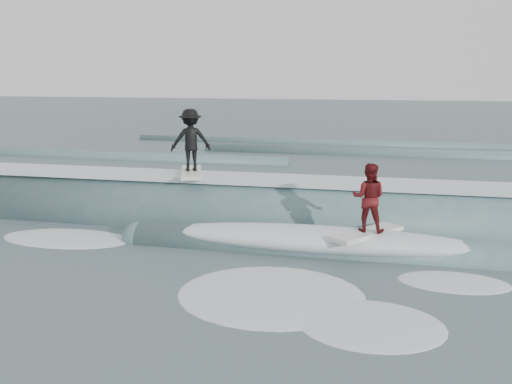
# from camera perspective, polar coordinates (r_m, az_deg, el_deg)

# --- Properties ---
(ground) EXTENTS (160.00, 160.00, 0.00)m
(ground) POSITION_cam_1_polar(r_m,az_deg,el_deg) (12.42, -2.77, -7.45)
(ground) COLOR #384852
(ground) RESTS_ON ground
(breaking_wave) EXTENTS (20.83, 4.03, 2.49)m
(breaking_wave) POSITION_cam_1_polar(r_m,az_deg,el_deg) (15.56, 1.31, -3.29)
(breaking_wave) COLOR #3D6366
(breaking_wave) RESTS_ON ground
(surfer_black) EXTENTS (1.28, 2.07, 1.82)m
(surfer_black) POSITION_cam_1_polar(r_m,az_deg,el_deg) (15.97, -6.55, 4.93)
(surfer_black) COLOR silver
(surfer_black) RESTS_ON ground
(surfer_red) EXTENTS (1.65, 1.92, 1.66)m
(surfer_red) POSITION_cam_1_polar(r_m,az_deg,el_deg) (13.07, 11.18, -1.03)
(surfer_red) COLOR silver
(surfer_red) RESTS_ON ground
(whitewater) EXTENTS (11.92, 5.49, 0.10)m
(whitewater) POSITION_cam_1_polar(r_m,az_deg,el_deg) (11.85, -3.63, -8.41)
(whitewater) COLOR white
(whitewater) RESTS_ON ground
(far_swells) EXTENTS (38.85, 8.65, 0.80)m
(far_swells) POSITION_cam_1_polar(r_m,az_deg,el_deg) (29.70, 2.47, 3.88)
(far_swells) COLOR #3D6366
(far_swells) RESTS_ON ground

